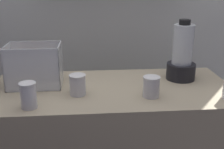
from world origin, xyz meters
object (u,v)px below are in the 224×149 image
at_px(juice_cup_mango_far_left, 29,97).
at_px(juice_cup_beet_middle, 151,88).
at_px(blender_pitcher, 182,57).
at_px(carrot_display_bin, 35,73).
at_px(juice_cup_carrot_left, 78,86).

distance_m(juice_cup_mango_far_left, juice_cup_beet_middle, 0.63).
bearing_deg(juice_cup_beet_middle, blender_pitcher, 46.63).
height_order(carrot_display_bin, juice_cup_mango_far_left, carrot_display_bin).
bearing_deg(juice_cup_beet_middle, juice_cup_carrot_left, 171.40).
height_order(juice_cup_mango_far_left, juice_cup_carrot_left, juice_cup_mango_far_left).
bearing_deg(juice_cup_carrot_left, juice_cup_beet_middle, -8.60).
height_order(juice_cup_mango_far_left, juice_cup_beet_middle, juice_cup_mango_far_left).
bearing_deg(blender_pitcher, juice_cup_beet_middle, -133.37).
relative_size(carrot_display_bin, blender_pitcher, 0.83).
relative_size(blender_pitcher, juice_cup_mango_far_left, 2.85).
xyz_separation_m(juice_cup_carrot_left, juice_cup_beet_middle, (0.39, -0.06, 0.00)).
xyz_separation_m(carrot_display_bin, juice_cup_mango_far_left, (0.02, -0.30, -0.02)).
xyz_separation_m(juice_cup_mango_far_left, juice_cup_carrot_left, (0.23, 0.14, -0.01)).
bearing_deg(juice_cup_mango_far_left, juice_cup_carrot_left, 31.69).
distance_m(carrot_display_bin, juice_cup_beet_middle, 0.68).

